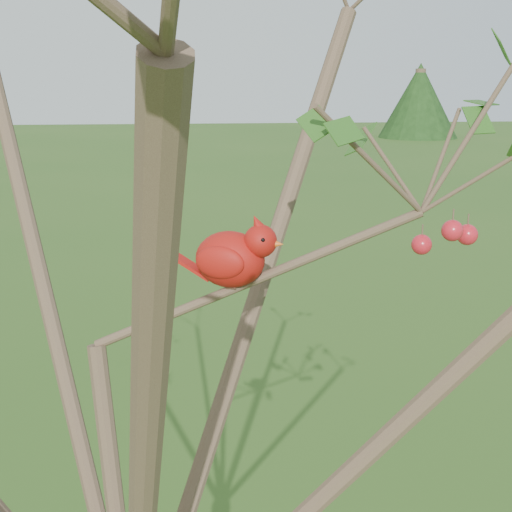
{
  "coord_description": "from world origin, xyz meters",
  "views": [
    {
      "loc": [
        0.1,
        -1.18,
        2.43
      ],
      "look_at": [
        0.25,
        0.06,
        2.12
      ],
      "focal_mm": 50.0,
      "sensor_mm": 36.0,
      "label": 1
    }
  ],
  "objects": [
    {
      "name": "cardinal",
      "position": [
        0.21,
        0.08,
        2.12
      ],
      "size": [
        0.21,
        0.14,
        0.15
      ],
      "rotation": [
        0.0,
        0.0,
        -0.43
      ],
      "color": "#B3130F",
      "rests_on": "ground"
    },
    {
      "name": "crabapple_tree",
      "position": [
        0.03,
        -0.02,
        2.12
      ],
      "size": [
        2.35,
        2.05,
        2.95
      ],
      "color": "#493427",
      "rests_on": "ground"
    },
    {
      "name": "distant_trees",
      "position": [
        0.96,
        23.57,
        1.4
      ],
      "size": [
        43.12,
        12.15,
        3.12
      ],
      "color": "#493427",
      "rests_on": "ground"
    }
  ]
}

